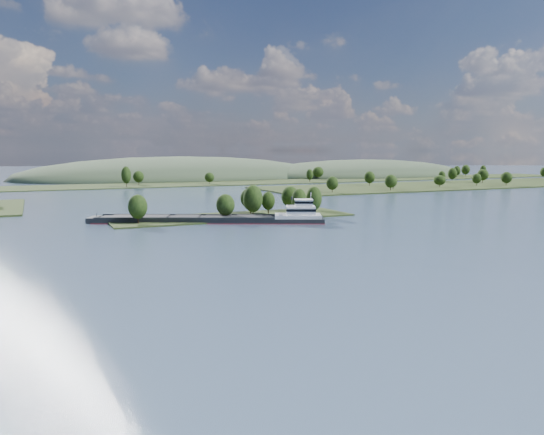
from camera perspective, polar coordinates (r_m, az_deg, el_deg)
name	(u,v)px	position (r m, az deg, el deg)	size (l,w,h in m)	color
ground	(299,239)	(166.46, 2.88, -2.36)	(1800.00, 1800.00, 0.00)	#3A4E65
tree_island	(249,207)	(222.00, -2.50, 1.10)	(100.00, 30.51, 14.53)	#212E14
right_bank	(454,184)	(448.08, 19.02, 3.40)	(320.00, 90.00, 13.56)	#212E14
back_shoreline	(149,185)	(434.85, -13.13, 3.47)	(900.00, 60.00, 16.62)	#212E14
hill_east	(363,176)	(599.17, 9.79, 4.46)	(260.00, 140.00, 36.00)	#35452F
hill_west	(180,178)	(543.76, -9.89, 4.19)	(320.00, 160.00, 44.00)	#35452F
cargo_barge	(224,218)	(206.51, -5.23, -0.08)	(87.25, 47.56, 12.31)	black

